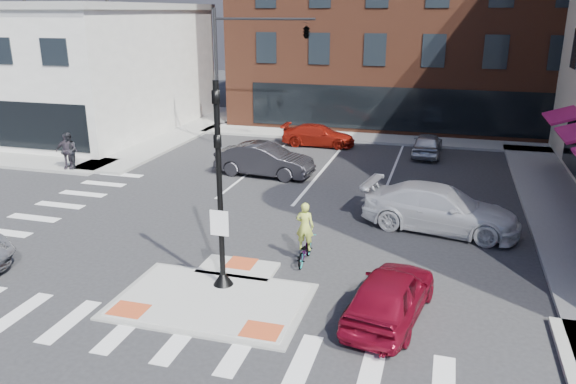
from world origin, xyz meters
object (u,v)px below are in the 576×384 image
(bg_car_red, at_px, (318,135))
(pedestrian_a, at_px, (69,151))
(bg_car_dark, at_px, (264,160))
(white_pickup, at_px, (440,208))
(bg_car_silver, at_px, (427,144))
(cyclist, at_px, (305,242))
(red_sedan, at_px, (390,294))
(pedestrian_b, at_px, (67,151))

(bg_car_red, height_order, pedestrian_a, pedestrian_a)
(bg_car_dark, relative_size, pedestrian_a, 2.59)
(white_pickup, relative_size, bg_car_silver, 1.48)
(bg_car_red, height_order, cyclist, cyclist)
(bg_car_dark, relative_size, bg_car_red, 1.10)
(white_pickup, xyz_separation_m, bg_car_red, (-7.47, 12.14, -0.19))
(bg_car_dark, bearing_deg, red_sedan, -142.96)
(cyclist, relative_size, pedestrian_b, 1.13)
(red_sedan, xyz_separation_m, bg_car_dark, (-7.51, 12.09, 0.08))
(bg_car_dark, height_order, cyclist, cyclist)
(bg_car_dark, xyz_separation_m, cyclist, (4.45, -9.29, -0.11))
(white_pickup, relative_size, pedestrian_a, 3.06)
(white_pickup, distance_m, bg_car_dark, 9.98)
(pedestrian_b, bearing_deg, red_sedan, -47.19)
(cyclist, distance_m, pedestrian_a, 15.92)
(red_sedan, relative_size, bg_car_dark, 0.87)
(bg_car_dark, relative_size, pedestrian_b, 2.66)
(bg_car_silver, xyz_separation_m, pedestrian_b, (-17.45, -8.41, 0.40))
(bg_car_dark, xyz_separation_m, bg_car_silver, (7.58, 6.32, -0.14))
(red_sedan, distance_m, bg_car_silver, 18.41)
(pedestrian_a, relative_size, pedestrian_b, 1.02)
(cyclist, bearing_deg, red_sedan, 136.76)
(red_sedan, bearing_deg, white_pickup, -88.96)
(pedestrian_b, bearing_deg, pedestrian_a, -17.26)
(white_pickup, bearing_deg, pedestrian_a, 90.44)
(red_sedan, height_order, bg_car_dark, bg_car_dark)
(red_sedan, bearing_deg, bg_car_silver, -80.47)
(bg_car_silver, relative_size, pedestrian_a, 2.07)
(pedestrian_a, height_order, pedestrian_b, pedestrian_a)
(bg_car_dark, height_order, bg_car_silver, bg_car_dark)
(bg_car_dark, relative_size, bg_car_silver, 1.25)
(bg_car_dark, xyz_separation_m, bg_car_red, (1.11, 7.05, -0.16))
(bg_car_silver, bearing_deg, pedestrian_b, 26.84)
(bg_car_red, relative_size, pedestrian_b, 2.41)
(cyclist, bearing_deg, pedestrian_b, -27.43)
(bg_car_red, height_order, pedestrian_b, pedestrian_b)
(cyclist, bearing_deg, pedestrian_a, -27.64)
(white_pickup, bearing_deg, pedestrian_b, 90.50)
(white_pickup, relative_size, bg_car_dark, 1.18)
(red_sedan, xyz_separation_m, bg_car_silver, (0.07, 18.41, -0.06))
(white_pickup, distance_m, cyclist, 5.89)
(bg_car_silver, distance_m, cyclist, 15.92)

